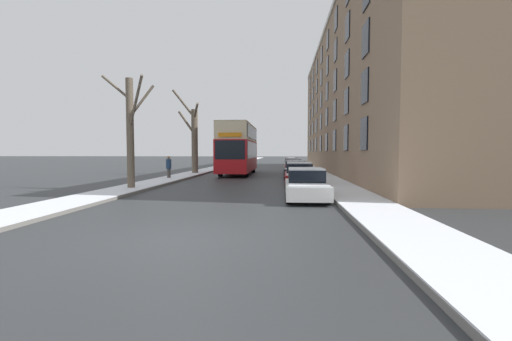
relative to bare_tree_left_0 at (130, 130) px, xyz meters
The scene contains 13 objects.
ground_plane 11.56m from the bare_tree_left_0, 60.71° to the right, with size 320.00×320.00×0.00m, color #303335.
sidewalk_left 43.42m from the bare_tree_left_0, 90.21° to the left, with size 2.12×130.00×0.16m.
sidewalk_right 44.80m from the bare_tree_left_0, 75.71° to the left, with size 2.12×130.00×0.16m.
terrace_facade_right 24.82m from the bare_tree_left_0, 47.32° to the left, with size 9.10×45.39×14.78m.
bare_tree_left_0 is the anchor object (origin of this frame).
bare_tree_left_1 13.09m from the bare_tree_left_0, 90.39° to the left, with size 2.79×2.02×7.64m.
double_decker_bus 14.15m from the bare_tree_left_0, 73.90° to the left, with size 2.60×10.26×4.47m.
parked_car_0 9.67m from the bare_tree_left_0, 16.79° to the right, with size 1.72×4.24×1.34m.
parked_car_1 9.87m from the bare_tree_left_0, 20.75° to the left, with size 1.71×4.35×1.41m.
parked_car_2 13.03m from the bare_tree_left_0, 45.70° to the left, with size 1.79×4.17×1.40m.
parked_car_3 17.23m from the bare_tree_left_0, 58.44° to the left, with size 1.69×4.38×1.40m.
parked_car_4 23.05m from the bare_tree_left_0, 67.08° to the left, with size 1.71×4.58×1.40m.
pedestrian_left_sidewalk 7.31m from the bare_tree_left_0, 92.88° to the left, with size 0.38×0.38×1.73m.
Camera 1 is at (2.49, -7.64, 2.01)m, focal length 24.00 mm.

